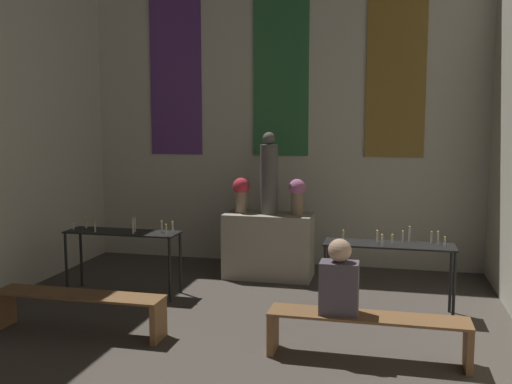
{
  "coord_description": "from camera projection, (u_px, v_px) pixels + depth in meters",
  "views": [
    {
      "loc": [
        1.66,
        3.05,
        2.22
      ],
      "look_at": [
        0.0,
        10.11,
        1.33
      ],
      "focal_mm": 40.0,
      "sensor_mm": 36.0,
      "label": 1
    }
  ],
  "objects": [
    {
      "name": "statue",
      "position": [
        269.0,
        176.0,
        8.07
      ],
      "size": [
        0.25,
        0.25,
        1.16
      ],
      "color": "#5B5651",
      "rests_on": "altar"
    },
    {
      "name": "pew_back_left",
      "position": [
        79.0,
        304.0,
        6.01
      ],
      "size": [
        1.86,
        0.36,
        0.43
      ],
      "color": "brown",
      "rests_on": "ground_plane"
    },
    {
      "name": "flower_vase_right",
      "position": [
        297.0,
        194.0,
        8.0
      ],
      "size": [
        0.24,
        0.24,
        0.51
      ],
      "color": "#937A5B",
      "rests_on": "altar"
    },
    {
      "name": "candle_rack_left",
      "position": [
        123.0,
        239.0,
        7.37
      ],
      "size": [
        1.49,
        0.43,
        1.03
      ],
      "color": "black",
      "rests_on": "ground_plane"
    },
    {
      "name": "altar",
      "position": [
        269.0,
        245.0,
        8.19
      ],
      "size": [
        1.25,
        0.6,
        0.93
      ],
      "color": "#ADA38E",
      "rests_on": "ground_plane"
    },
    {
      "name": "person_seated",
      "position": [
        339.0,
        280.0,
        5.34
      ],
      "size": [
        0.36,
        0.24,
        0.71
      ],
      "color": "#564C56",
      "rests_on": "pew_back_right"
    },
    {
      "name": "flower_vase_left",
      "position": [
        241.0,
        192.0,
        8.19
      ],
      "size": [
        0.24,
        0.24,
        0.51
      ],
      "color": "#937A5B",
      "rests_on": "altar"
    },
    {
      "name": "wall_back",
      "position": [
        282.0,
        92.0,
        8.84
      ],
      "size": [
        6.37,
        0.16,
        5.34
      ],
      "color": "beige",
      "rests_on": "ground_plane"
    },
    {
      "name": "pew_back_right",
      "position": [
        367.0,
        327.0,
        5.33
      ],
      "size": [
        1.86,
        0.36,
        0.43
      ],
      "color": "brown",
      "rests_on": "ground_plane"
    },
    {
      "name": "candle_rack_right",
      "position": [
        389.0,
        253.0,
        6.61
      ],
      "size": [
        1.49,
        0.43,
        1.01
      ],
      "color": "black",
      "rests_on": "ground_plane"
    }
  ]
}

